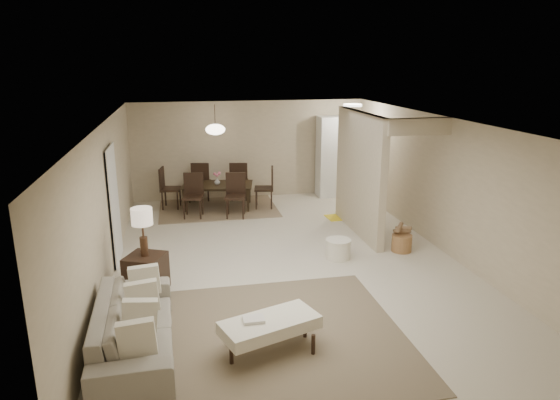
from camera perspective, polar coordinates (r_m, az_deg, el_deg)
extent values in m
plane|color=beige|center=(9.08, 0.74, -6.89)|extent=(9.00, 9.00, 0.00)
plane|color=white|center=(8.44, 0.80, 8.99)|extent=(9.00, 9.00, 0.00)
plane|color=#B7A88B|center=(13.01, -3.50, 5.76)|extent=(6.00, 0.00, 6.00)
plane|color=#B7A88B|center=(8.57, -19.23, -0.32)|extent=(0.00, 9.00, 9.00)
plane|color=#B7A88B|center=(9.75, 18.26, 1.63)|extent=(0.00, 9.00, 9.00)
cube|color=#B7A88B|center=(10.35, 9.06, 3.01)|extent=(0.15, 2.50, 2.50)
cube|color=black|center=(9.20, -18.46, -0.68)|extent=(0.04, 0.90, 2.04)
cube|color=white|center=(13.24, 6.89, 4.97)|extent=(1.20, 0.55, 2.10)
cylinder|color=white|center=(12.15, 8.31, 10.68)|extent=(0.44, 0.44, 0.05)
cube|color=brown|center=(6.77, 0.09, -15.23)|extent=(3.20, 3.20, 0.01)
imported|color=gray|center=(6.53, -16.31, -13.81)|extent=(2.33, 0.97, 0.67)
cube|color=silver|center=(6.31, -1.17, -14.10)|extent=(1.32, 0.91, 0.16)
cylinder|color=black|center=(6.19, -5.58, -17.13)|extent=(0.05, 0.05, 0.27)
cylinder|color=black|center=(6.35, 3.82, -16.19)|extent=(0.05, 0.05, 0.27)
cylinder|color=black|center=(6.53, -5.98, -15.25)|extent=(0.05, 0.05, 0.27)
cylinder|color=black|center=(6.68, 2.89, -14.42)|extent=(0.05, 0.05, 0.27)
cube|color=black|center=(8.09, -15.05, -8.10)|extent=(0.72, 0.72, 0.59)
cylinder|color=#49301F|center=(7.92, -15.27, -5.13)|extent=(0.12, 0.12, 0.30)
cylinder|color=#49301F|center=(7.83, -15.42, -3.21)|extent=(0.03, 0.03, 0.26)
cylinder|color=beige|center=(7.77, -15.53, -1.82)|extent=(0.32, 0.32, 0.26)
cylinder|color=silver|center=(9.16, 6.67, -5.59)|extent=(0.46, 0.46, 0.36)
cylinder|color=olive|center=(9.71, 13.73, -4.80)|extent=(0.48, 0.48, 0.32)
cube|color=#7A654C|center=(12.30, -7.09, -0.87)|extent=(2.80, 2.10, 0.01)
imported|color=black|center=(12.22, -7.13, 0.43)|extent=(1.82, 1.22, 0.59)
imported|color=silver|center=(12.13, -7.19, 2.12)|extent=(0.18, 0.18, 0.15)
cube|color=yellow|center=(11.59, 7.33, -1.91)|extent=(0.85, 0.55, 0.01)
cylinder|color=#49301F|center=(11.86, -7.46, 9.58)|extent=(0.02, 0.02, 0.50)
ellipsoid|color=#FFEAC6|center=(11.90, -7.40, 8.00)|extent=(0.46, 0.46, 0.25)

